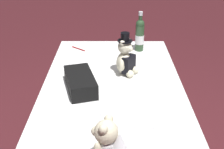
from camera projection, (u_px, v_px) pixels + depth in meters
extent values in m
cube|color=white|center=(112.00, 139.00, 1.98)|extent=(1.62, 0.88, 0.79)
ellipsoid|color=#EDE4C1|center=(124.00, 63.00, 1.95)|extent=(0.12, 0.11, 0.15)
cube|color=black|center=(128.00, 64.00, 1.93)|extent=(0.11, 0.10, 0.11)
sphere|color=#EDE4C1|center=(124.00, 47.00, 1.90)|extent=(0.09, 0.09, 0.09)
sphere|color=#EDE4C1|center=(129.00, 49.00, 1.88)|extent=(0.04, 0.04, 0.04)
sphere|color=#EDE4C1|center=(122.00, 43.00, 1.86)|extent=(0.03, 0.03, 0.03)
sphere|color=#EDE4C1|center=(127.00, 40.00, 1.90)|extent=(0.03, 0.03, 0.03)
ellipsoid|color=#EDE4C1|center=(121.00, 65.00, 1.89)|extent=(0.04, 0.04, 0.08)
ellipsoid|color=#EDE4C1|center=(131.00, 59.00, 1.98)|extent=(0.04, 0.04, 0.08)
sphere|color=#EDE4C1|center=(129.00, 74.00, 1.92)|extent=(0.05, 0.05, 0.05)
sphere|color=#EDE4C1|center=(134.00, 70.00, 1.97)|extent=(0.05, 0.05, 0.05)
cylinder|color=black|center=(124.00, 41.00, 1.88)|extent=(0.10, 0.10, 0.01)
cylinder|color=black|center=(124.00, 37.00, 1.86)|extent=(0.06, 0.06, 0.05)
ellipsoid|color=white|center=(105.00, 142.00, 1.18)|extent=(0.08, 0.07, 0.06)
sphere|color=beige|center=(105.00, 132.00, 1.16)|extent=(0.10, 0.10, 0.10)
sphere|color=beige|center=(95.00, 131.00, 1.17)|extent=(0.04, 0.04, 0.04)
sphere|color=beige|center=(108.00, 119.00, 1.17)|extent=(0.04, 0.04, 0.04)
sphere|color=beige|center=(102.00, 129.00, 1.11)|extent=(0.04, 0.04, 0.04)
ellipsoid|color=beige|center=(104.00, 135.00, 1.23)|extent=(0.03, 0.03, 0.07)
cone|color=white|center=(118.00, 147.00, 1.17)|extent=(0.16, 0.17, 0.15)
cylinder|color=#2B4529|center=(139.00, 38.00, 2.29)|extent=(0.07, 0.07, 0.21)
sphere|color=#2B4529|center=(140.00, 24.00, 2.24)|extent=(0.07, 0.07, 0.07)
cylinder|color=#2B4529|center=(140.00, 18.00, 2.22)|extent=(0.03, 0.03, 0.08)
cylinder|color=silver|center=(140.00, 14.00, 2.20)|extent=(0.03, 0.03, 0.03)
cylinder|color=silver|center=(139.00, 39.00, 2.30)|extent=(0.07, 0.07, 0.07)
cylinder|color=maroon|center=(78.00, 49.00, 2.35)|extent=(0.09, 0.11, 0.01)
cone|color=silver|center=(72.00, 47.00, 2.39)|extent=(0.01, 0.02, 0.01)
cube|color=black|center=(80.00, 82.00, 1.77)|extent=(0.35, 0.23, 0.10)
cube|color=#B7B7BF|center=(91.00, 84.00, 1.75)|extent=(0.04, 0.02, 0.02)
cube|color=white|center=(126.00, 116.00, 1.53)|extent=(0.20, 0.28, 0.02)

